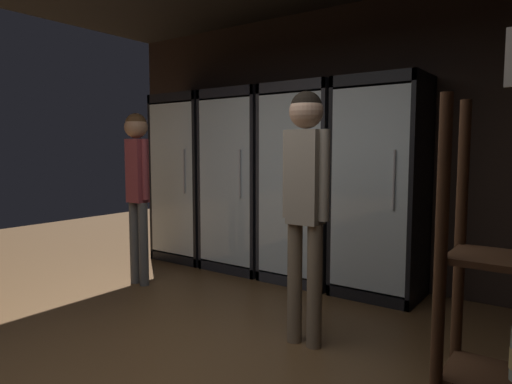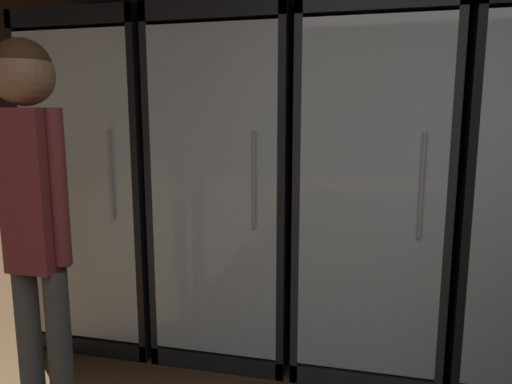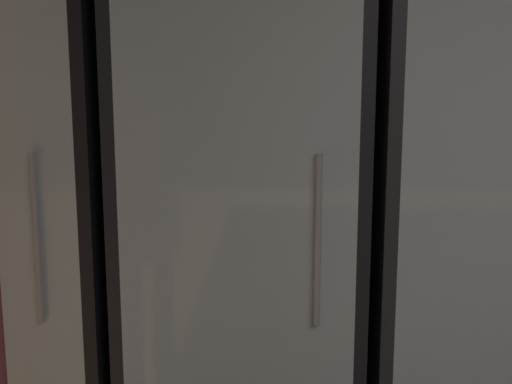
% 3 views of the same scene
% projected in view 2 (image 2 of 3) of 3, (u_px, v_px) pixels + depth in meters
% --- Properties ---
extents(wall_back, '(6.00, 0.06, 2.80)m').
position_uv_depth(wall_back, '(433.00, 120.00, 2.71)').
color(wall_back, black).
rests_on(wall_back, ground).
extents(cooler_far_left, '(0.77, 0.61, 2.00)m').
position_uv_depth(cooler_far_left, '(109.00, 186.00, 2.94)').
color(cooler_far_left, black).
rests_on(cooler_far_left, ground).
extents(cooler_left, '(0.77, 0.61, 2.00)m').
position_uv_depth(cooler_left, '(231.00, 190.00, 2.76)').
color(cooler_left, black).
rests_on(cooler_left, ground).
extents(cooler_center, '(0.77, 0.61, 2.00)m').
position_uv_depth(cooler_center, '(370.00, 197.00, 2.57)').
color(cooler_center, '#2B2B30').
rests_on(cooler_center, ground).
extents(shopper_near, '(0.30, 0.23, 1.70)m').
position_uv_depth(shopper_near, '(33.00, 199.00, 1.76)').
color(shopper_near, '#4C4C4C').
rests_on(shopper_near, ground).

